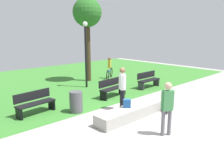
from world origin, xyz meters
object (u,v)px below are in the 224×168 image
Objects in this scene: skateboard_by_ledge at (164,110)px; park_bench_by_oak at (112,88)px; park_bench_near_lamppost at (35,102)px; tree_leaning_ash at (87,15)px; cyclist_on_bicycle at (110,70)px; skater_watching at (122,85)px; lamp_post at (86,48)px; park_bench_near_path at (148,79)px; concrete_ledge at (130,113)px; skater_performing_trick at (167,105)px; backpack_on_ledge at (127,103)px; trash_bin at (76,102)px.

park_bench_by_oak reaches higher than skateboard_by_ledge.
park_bench_by_oak is (3.93, -0.37, 0.00)m from park_bench_near_lamppost.
tree_leaning_ash is 3.48× the size of cyclist_on_bicycle.
skater_watching is 2.01m from skateboard_by_ledge.
lamp_post is at bearing 87.72° from skateboard_by_ledge.
skateboard_by_ledge is 5.99m from lamp_post.
tree_leaning_ash reaches higher than park_bench_near_path.
concrete_ledge is 1.79× the size of skater_performing_trick.
tree_leaning_ash is at bearing 78.27° from skateboard_by_ledge.
park_bench_near_lamppost is at bearing 139.68° from skateboard_by_ledge.
concrete_ledge is 4.28× the size of skateboard_by_ledge.
park_bench_by_oak is at bearing 102.00° from backpack_on_ledge.
park_bench_near_path is at bearing 42.78° from skater_performing_trick.
tree_leaning_ash reaches higher than skateboard_by_ledge.
trash_bin is at bearing 162.83° from backpack_on_ledge.
park_bench_by_oak is (-2.90, 0.04, 0.00)m from park_bench_near_path.
lamp_post is 4.33× the size of trash_bin.
park_bench_near_lamppost is at bearing 173.58° from backpack_on_ledge.
park_bench_by_oak is 0.43× the size of lamp_post.
backpack_on_ledge reaches higher than concrete_ledge.
trash_bin is at bearing -36.98° from park_bench_near_lamppost.
concrete_ledge is 1.33m from skater_watching.
park_bench_by_oak is at bearing 13.06° from trash_bin.
park_bench_by_oak is (1.51, 2.60, 0.26)m from concrete_ledge.
backpack_on_ledge is at bearing -116.15° from tree_leaning_ash.
trash_bin is at bearing 119.35° from concrete_ledge.
skater_watching is 0.34× the size of tree_leaning_ash.
backpack_on_ledge is 5.65m from lamp_post.
cyclist_on_bicycle is (4.65, 5.95, 0.04)m from backpack_on_ledge.
skater_performing_trick is 2.49m from skateboard_by_ledge.
park_bench_near_lamppost is at bearing -153.17° from lamp_post.
skater_watching reaches higher than skater_performing_trick.
lamp_post is 2.47× the size of cyclist_on_bicycle.
trash_bin is at bearing -133.13° from lamp_post.
skater_performing_trick is 4.75m from park_bench_by_oak.
park_bench_by_oak reaches higher than backpack_on_ledge.
park_bench_near_path is (4.40, 2.56, 0.26)m from concrete_ledge.
park_bench_near_path is 1.84× the size of trash_bin.
skateboard_by_ledge is 3.65m from trash_bin.
park_bench_near_lamppost is at bearing 114.36° from skater_performing_trick.
lamp_post is 4.68m from trash_bin.
skater_watching is 3.61m from park_bench_near_lamppost.
park_bench_near_lamppost is 7.49m from tree_leaning_ash.
backpack_on_ledge is 0.06× the size of tree_leaning_ash.
concrete_ledge is at bearing -109.46° from lamp_post.
park_bench_near_lamppost is at bearing 129.19° from concrete_ledge.
tree_leaning_ash is at bearing 164.72° from cyclist_on_bicycle.
skater_watching reaches higher than park_bench_by_oak.
skater_performing_trick is 0.33× the size of tree_leaning_ash.
skateboard_by_ledge is at bearing -88.46° from park_bench_by_oak.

